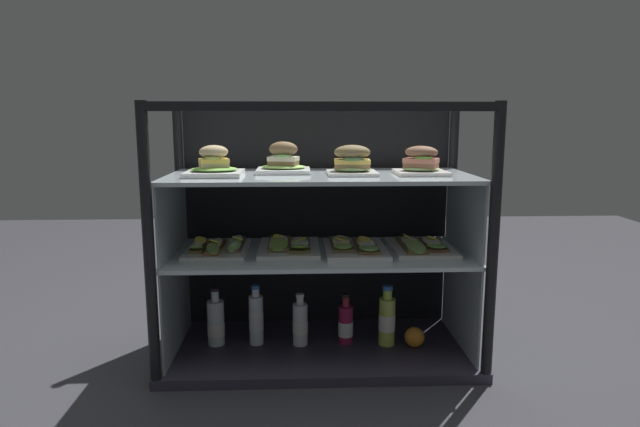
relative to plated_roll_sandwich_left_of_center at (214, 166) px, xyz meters
name	(u,v)px	position (x,y,z in m)	size (l,w,h in m)	color
ground_plane	(320,356)	(0.39, 0.04, -0.77)	(6.00, 6.00, 0.02)	#333339
case_base_deck	(320,350)	(0.39, 0.04, -0.74)	(1.20, 0.56, 0.04)	#312D3C
case_frame	(319,216)	(0.39, 0.17, -0.22)	(1.20, 0.56, 0.99)	black
riser_lower_tier	(320,301)	(0.39, 0.04, -0.53)	(1.12, 0.48, 0.37)	silver
shelf_lower_glass	(320,254)	(0.39, 0.04, -0.34)	(1.14, 0.50, 0.01)	silver
riser_upper_tier	(320,215)	(0.39, 0.04, -0.19)	(1.12, 0.48, 0.29)	silver
shelf_upper_glass	(320,176)	(0.39, 0.04, -0.04)	(1.14, 0.50, 0.01)	silver
plated_roll_sandwich_left_of_center	(214,166)	(0.00, 0.00, 0.00)	(0.21, 0.21, 0.11)	white
plated_roll_sandwich_mid_right	(283,163)	(0.25, 0.11, 0.00)	(0.20, 0.20, 0.12)	white
plated_roll_sandwich_far_left	(352,163)	(0.51, 0.02, 0.01)	(0.18, 0.18, 0.11)	white
plated_roll_sandwich_right_of_center	(421,164)	(0.77, 0.02, 0.01)	(0.19, 0.19, 0.11)	white
open_sandwich_tray_mid_right	(218,246)	(-0.01, 0.07, -0.32)	(0.23, 0.33, 0.06)	white
open_sandwich_tray_near_left_corner	(289,246)	(0.27, 0.07, -0.32)	(0.23, 0.33, 0.06)	white
open_sandwich_tray_far_left	(355,247)	(0.52, 0.04, -0.32)	(0.23, 0.33, 0.06)	white
open_sandwich_tray_mid_left	(421,246)	(0.79, 0.05, -0.32)	(0.23, 0.33, 0.06)	white
juice_bottle_front_left_end	(216,323)	(-0.02, 0.07, -0.63)	(0.07, 0.07, 0.23)	silver
juice_bottle_tucked_behind	(256,319)	(0.14, 0.07, -0.61)	(0.06, 0.06, 0.24)	white
juice_bottle_front_middle	(300,324)	(0.31, 0.05, -0.63)	(0.06, 0.06, 0.21)	silver
juice_bottle_near_post	(346,324)	(0.49, 0.07, -0.64)	(0.06, 0.06, 0.20)	#9B1C47
juice_bottle_front_second	(387,319)	(0.66, 0.04, -0.62)	(0.07, 0.07, 0.24)	#C0D354
orange_fruit_beside_bottles	(415,337)	(0.76, 0.01, -0.68)	(0.08, 0.08, 0.08)	orange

